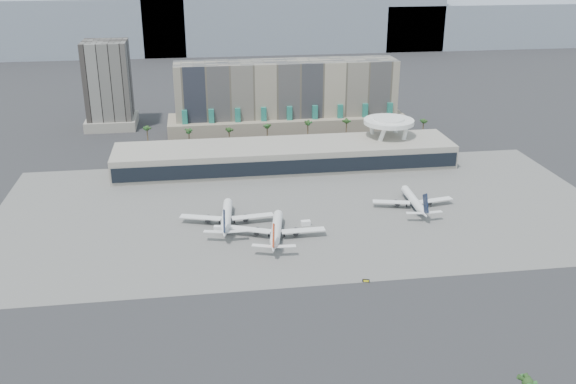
{
  "coord_description": "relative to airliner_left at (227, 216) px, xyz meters",
  "views": [
    {
      "loc": [
        -42.99,
        -194.31,
        108.41
      ],
      "look_at": [
        -8.81,
        40.0,
        14.35
      ],
      "focal_mm": 40.0,
      "sensor_mm": 36.0,
      "label": 1
    }
  ],
  "objects": [
    {
      "name": "saucer_structure",
      "position": [
        88.33,
        71.57,
        15.0
      ],
      "size": [
        26.0,
        26.0,
        21.89
      ],
      "color": "white",
      "rests_on": "ground"
    },
    {
      "name": "hotel",
      "position": [
        43.33,
        129.98,
        13.35
      ],
      "size": [
        140.0,
        30.0,
        42.0
      ],
      "color": "gray",
      "rests_on": "ground"
    },
    {
      "name": "terminal",
      "position": [
        33.33,
        65.41,
        3.06
      ],
      "size": [
        170.0,
        32.5,
        14.5
      ],
      "color": "#9F9A8C",
      "rests_on": "ground"
    },
    {
      "name": "ground",
      "position": [
        33.33,
        -44.43,
        -3.45
      ],
      "size": [
        900.0,
        900.0,
        0.0
      ],
      "primitive_type": "plane",
      "color": "#232326",
      "rests_on": "ground"
    },
    {
      "name": "mountain_ridge",
      "position": [
        61.21,
        425.57,
        26.43
      ],
      "size": [
        680.0,
        60.0,
        70.0
      ],
      "color": "gray",
      "rests_on": "ground"
    },
    {
      "name": "service_vehicle_b",
      "position": [
        31.58,
        -5.73,
        -2.49
      ],
      "size": [
        3.89,
        2.38,
        1.94
      ],
      "primitive_type": "cube",
      "rotation": [
        0.0,
        0.0,
        0.06
      ],
      "color": "white",
      "rests_on": "ground"
    },
    {
      "name": "airliner_right",
      "position": [
        80.8,
        5.84,
        -0.26
      ],
      "size": [
        35.66,
        36.73,
        12.67
      ],
      "rotation": [
        0.0,
        0.0,
        -0.03
      ],
      "color": "white",
      "rests_on": "ground"
    },
    {
      "name": "service_vehicle_a",
      "position": [
        -3.5,
        -5.77,
        -2.5
      ],
      "size": [
        4.2,
        2.67,
        1.9
      ],
      "primitive_type": "cube",
      "rotation": [
        0.0,
        0.0,
        -0.21
      ],
      "color": "white",
      "rests_on": "ground"
    },
    {
      "name": "airliner_left",
      "position": [
        0.0,
        0.0,
        0.0
      ],
      "size": [
        38.38,
        39.66,
        13.7
      ],
      "rotation": [
        0.0,
        0.0,
        -0.1
      ],
      "color": "white",
      "rests_on": "ground"
    },
    {
      "name": "taxiway_sign",
      "position": [
        43.9,
        -54.3,
        -2.91
      ],
      "size": [
        2.4,
        0.99,
        1.09
      ],
      "rotation": [
        0.0,
        0.0,
        -0.29
      ],
      "color": "black",
      "rests_on": "ground"
    },
    {
      "name": "airliner_centre",
      "position": [
        18.35,
        -15.28,
        -0.02
      ],
      "size": [
        37.64,
        39.08,
        13.6
      ],
      "rotation": [
        0.0,
        0.0,
        -0.18
      ],
      "color": "white",
      "rests_on": "ground"
    },
    {
      "name": "apron_pad",
      "position": [
        33.33,
        10.57,
        -3.42
      ],
      "size": [
        260.0,
        130.0,
        0.06
      ],
      "primitive_type": "cube",
      "color": "#5B5B59",
      "rests_on": "ground"
    },
    {
      "name": "palm_row",
      "position": [
        40.33,
        100.57,
        7.04
      ],
      "size": [
        157.8,
        2.8,
        13.1
      ],
      "color": "brown",
      "rests_on": "ground"
    },
    {
      "name": "office_tower",
      "position": [
        -61.67,
        155.57,
        19.48
      ],
      "size": [
        30.0,
        30.0,
        52.0
      ],
      "color": "black",
      "rests_on": "ground"
    }
  ]
}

